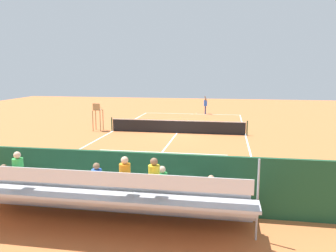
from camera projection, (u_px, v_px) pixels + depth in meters
ground_plane at (177, 133)px, 25.35m from camera, size 60.00×60.00×0.00m
court_line_markings at (177, 133)px, 25.38m from camera, size 10.10×22.20×0.01m
tennis_net at (177, 126)px, 25.26m from camera, size 10.30×0.10×1.07m
backdrop_wall at (118, 180)px, 11.58m from camera, size 18.00×0.16×2.00m
bleacher_stand at (105, 196)px, 10.25m from camera, size 9.06×2.40×2.48m
umpire_chair at (97, 114)px, 26.08m from camera, size 0.67×0.67×2.14m
courtside_bench at (187, 189)px, 11.98m from camera, size 1.80×0.40×0.93m
equipment_bag at (145, 198)px, 12.17m from camera, size 0.90×0.36×0.36m
tennis_player at (205, 104)px, 35.89m from camera, size 0.39×0.54×1.93m
tennis_racket at (197, 113)px, 36.56m from camera, size 0.34×0.58×0.03m
tennis_ball_near at (206, 119)px, 32.17m from camera, size 0.07×0.07×0.07m
tennis_ball_far at (180, 118)px, 33.05m from camera, size 0.07×0.07×0.07m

